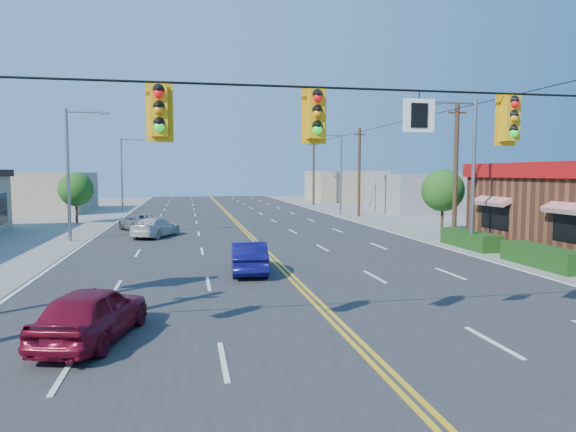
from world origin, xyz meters
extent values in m
plane|color=gray|center=(0.00, 0.00, 0.00)|extent=(160.00, 160.00, 0.00)
cube|color=#2D2D30|center=(0.00, 20.00, 0.03)|extent=(20.00, 120.00, 0.06)
cylinder|color=black|center=(0.00, 0.00, 6.00)|extent=(24.00, 0.05, 0.05)
cube|color=white|center=(1.20, 0.00, 5.45)|extent=(0.75, 0.04, 0.75)
cube|color=#D89E0C|center=(-4.50, 0.00, 5.42)|extent=(0.55, 0.34, 1.25)
cube|color=#D89E0C|center=(-1.20, 0.00, 5.42)|extent=(0.55, 0.34, 1.25)
cube|color=#D89E0C|center=(3.50, 0.00, 5.42)|extent=(0.55, 0.34, 1.25)
cube|color=#194214|center=(11.50, 12.00, 0.45)|extent=(1.20, 9.00, 0.90)
cylinder|color=gray|center=(11.00, 14.00, 4.00)|extent=(0.20, 0.20, 8.00)
cylinder|color=gray|center=(9.90, 14.00, 7.80)|extent=(2.20, 0.12, 0.12)
cube|color=gray|center=(8.80, 14.00, 7.75)|extent=(0.50, 0.25, 0.15)
cylinder|color=gray|center=(11.00, 38.00, 4.00)|extent=(0.20, 0.20, 8.00)
cylinder|color=gray|center=(9.90, 38.00, 7.80)|extent=(2.20, 0.12, 0.12)
cube|color=gray|center=(8.80, 38.00, 7.75)|extent=(0.50, 0.25, 0.15)
cylinder|color=gray|center=(-11.00, 22.00, 4.00)|extent=(0.20, 0.20, 8.00)
cylinder|color=gray|center=(-9.90, 22.00, 7.80)|extent=(2.20, 0.12, 0.12)
cube|color=gray|center=(-8.80, 22.00, 7.75)|extent=(0.50, 0.25, 0.15)
cylinder|color=gray|center=(-11.00, 48.00, 4.00)|extent=(0.20, 0.20, 8.00)
cylinder|color=gray|center=(-9.90, 48.00, 7.80)|extent=(2.20, 0.12, 0.12)
cube|color=gray|center=(-8.80, 48.00, 7.75)|extent=(0.50, 0.25, 0.15)
cylinder|color=#47301E|center=(12.20, 18.00, 4.20)|extent=(0.28, 0.28, 8.40)
cylinder|color=#47301E|center=(12.20, 36.00, 4.20)|extent=(0.28, 0.28, 8.40)
cylinder|color=#47301E|center=(12.20, 54.00, 4.20)|extent=(0.28, 0.28, 8.40)
cylinder|color=#47301E|center=(13.50, 22.00, 1.05)|extent=(0.20, 0.20, 2.10)
sphere|color=#235B19|center=(13.50, 22.00, 2.94)|extent=(2.94, 2.94, 2.94)
cylinder|color=#47301E|center=(-13.00, 34.00, 1.00)|extent=(0.20, 0.20, 2.00)
sphere|color=#235B19|center=(-13.00, 34.00, 2.80)|extent=(2.80, 2.80, 2.80)
cube|color=gray|center=(22.00, 40.00, 2.00)|extent=(12.00, 10.00, 4.00)
cube|color=tan|center=(-20.00, 48.00, 2.10)|extent=(11.00, 12.00, 4.20)
cube|color=tan|center=(19.00, 62.00, 2.20)|extent=(10.00, 10.00, 4.40)
imported|color=maroon|center=(-6.29, 2.00, 0.69)|extent=(2.61, 4.32, 1.38)
imported|color=#100E55|center=(-1.53, 9.83, 0.65)|extent=(1.65, 4.06, 1.31)
imported|color=silver|center=(-6.00, 22.74, 0.63)|extent=(3.37, 4.67, 1.26)
imported|color=gray|center=(-7.30, 26.57, 0.62)|extent=(3.62, 4.91, 1.24)
camera|label=1|loc=(-3.96, -10.93, 4.16)|focal=32.00mm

